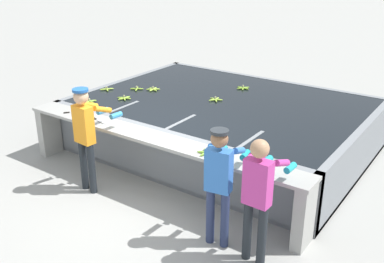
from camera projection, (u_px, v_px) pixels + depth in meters
ground_plane at (144, 196)px, 6.95m from camera, size 80.00×80.00×0.00m
wash_tank at (223, 124)px, 8.53m from camera, size 5.14×3.78×0.94m
work_ledge at (152, 152)px, 6.86m from camera, size 5.14×0.45×0.94m
worker_0 at (86, 130)px, 6.77m from camera, size 0.45×0.73×1.67m
worker_1 at (220, 177)px, 5.51m from camera, size 0.48×0.74×1.59m
worker_2 at (259, 191)px, 5.18m from camera, size 0.42×0.72×1.62m
banana_bunch_floating_0 at (124, 98)px, 8.43m from camera, size 0.28×0.28×0.08m
banana_bunch_floating_1 at (89, 101)px, 8.25m from camera, size 0.27×0.27×0.08m
banana_bunch_floating_2 at (153, 89)px, 8.96m from camera, size 0.28×0.28×0.08m
banana_bunch_floating_3 at (137, 89)px, 8.99m from camera, size 0.26×0.26×0.08m
banana_bunch_floating_4 at (107, 89)px, 8.97m from camera, size 0.25×0.25×0.08m
banana_bunch_floating_5 at (243, 88)px, 9.04m from camera, size 0.28×0.27×0.08m
banana_bunch_floating_6 at (215, 100)px, 8.35m from camera, size 0.28×0.27×0.08m
banana_bunch_ledge_0 at (207, 153)px, 6.16m from camera, size 0.27×0.28×0.08m
knife_0 at (71, 112)px, 7.71m from camera, size 0.25×0.28×0.02m
knife_1 at (97, 120)px, 7.39m from camera, size 0.35×0.10×0.02m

